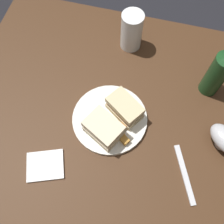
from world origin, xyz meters
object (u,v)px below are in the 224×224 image
Objects in this scene: plate at (110,119)px; cider_bottle at (219,71)px; sandwich_half_right at (125,108)px; fork at (185,174)px; pint_glass at (131,33)px; napkin at (45,166)px; sandwich_half_left at (104,129)px.

plate is 0.89× the size of cider_bottle.
fork is at bearing -34.14° from sandwich_half_right.
napkin is at bearing -106.19° from pint_glass.
plate is 0.25m from napkin.
plate is 0.29m from fork.
sandwich_half_right is at bearing -81.24° from pint_glass.
sandwich_half_left is 0.37m from pint_glass.
cider_bottle is 2.48× the size of napkin.
cider_bottle reaches higher than sandwich_half_left.
napkin reaches higher than fork.
pint_glass is (0.00, 0.37, 0.02)m from sandwich_half_left.
sandwich_half_left is 0.74× the size of fork.
sandwich_half_right reaches higher than napkin.
sandwich_half_left is at bearing 44.37° from napkin.
sandwich_half_left is 1.03× the size of sandwich_half_right.
sandwich_half_right is 0.72× the size of fork.
pint_glass is 1.32× the size of napkin.
cider_bottle reaches higher than fork.
cider_bottle is at bearing -21.25° from pint_glass.
napkin is (-0.15, -0.19, -0.00)m from plate.
pint_glass reaches higher than fork.
fork is at bearing 10.91° from napkin.
plate is at bearing -146.34° from cider_bottle.
sandwich_half_left is 0.91× the size of pint_glass.
plate reaches higher than napkin.
sandwich_half_left is 1.21× the size of napkin.
sandwich_half_right is at bearing -147.38° from cider_bottle.
fork is at bearing -13.38° from sandwich_half_left.
napkin is 0.42m from fork.
pint_glass reaches higher than plate.
pint_glass is 0.33m from cider_bottle.
fork is (0.22, -0.15, -0.04)m from sandwich_half_right.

